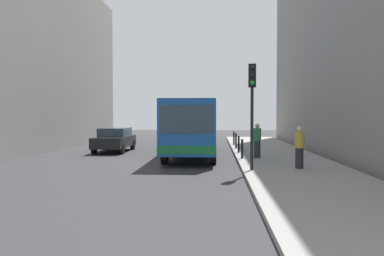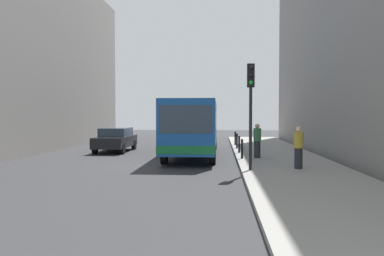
{
  "view_description": "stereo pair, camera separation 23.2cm",
  "coord_description": "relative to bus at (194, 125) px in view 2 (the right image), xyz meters",
  "views": [
    {
      "loc": [
        2.15,
        -17.42,
        2.29
      ],
      "look_at": [
        0.94,
        2.16,
        1.61
      ],
      "focal_mm": 35.89,
      "sensor_mm": 36.0,
      "label": 1
    },
    {
      "loc": [
        2.38,
        -17.41,
        2.29
      ],
      "look_at": [
        0.94,
        2.16,
        1.61
      ],
      "focal_mm": 35.89,
      "sensor_mm": 36.0,
      "label": 2
    }
  ],
  "objects": [
    {
      "name": "ground_plane",
      "position": [
        -0.89,
        -4.26,
        -1.73
      ],
      "size": [
        80.0,
        80.0,
        0.0
      ],
      "primitive_type": "plane",
      "color": "#2D2D30"
    },
    {
      "name": "sidewalk",
      "position": [
        4.51,
        -4.26,
        -1.65
      ],
      "size": [
        4.4,
        40.0,
        0.15
      ],
      "primitive_type": "cube",
      "color": "gray",
      "rests_on": "ground"
    },
    {
      "name": "bus",
      "position": [
        0.0,
        0.0,
        0.0
      ],
      "size": [
        2.58,
        11.03,
        3.0
      ],
      "rotation": [
        0.0,
        0.0,
        3.15
      ],
      "color": "#19519E",
      "rests_on": "ground"
    },
    {
      "name": "car_beside_bus",
      "position": [
        -5.01,
        1.77,
        -0.94
      ],
      "size": [
        1.87,
        4.41,
        1.48
      ],
      "rotation": [
        0.0,
        0.0,
        3.15
      ],
      "color": "black",
      "rests_on": "ground"
    },
    {
      "name": "car_behind_bus",
      "position": [
        -0.77,
        9.59,
        -0.94
      ],
      "size": [
        1.87,
        4.41,
        1.48
      ],
      "rotation": [
        0.0,
        0.0,
        3.14
      ],
      "color": "navy",
      "rests_on": "ground"
    },
    {
      "name": "traffic_light",
      "position": [
        2.66,
        -6.76,
        1.28
      ],
      "size": [
        0.28,
        0.33,
        4.1
      ],
      "color": "black",
      "rests_on": "sidewalk"
    },
    {
      "name": "bollard_near",
      "position": [
        2.56,
        -2.82,
        -1.1
      ],
      "size": [
        0.11,
        0.11,
        0.95
      ],
      "primitive_type": "cylinder",
      "color": "black",
      "rests_on": "sidewalk"
    },
    {
      "name": "bollard_mid",
      "position": [
        2.56,
        0.03,
        -1.1
      ],
      "size": [
        0.11,
        0.11,
        0.95
      ],
      "primitive_type": "cylinder",
      "color": "black",
      "rests_on": "sidewalk"
    },
    {
      "name": "bollard_far",
      "position": [
        2.56,
        2.88,
        -1.1
      ],
      "size": [
        0.11,
        0.11,
        0.95
      ],
      "primitive_type": "cylinder",
      "color": "black",
      "rests_on": "sidewalk"
    },
    {
      "name": "bollard_farthest",
      "position": [
        2.56,
        5.73,
        -1.1
      ],
      "size": [
        0.11,
        0.11,
        0.95
      ],
      "primitive_type": "cylinder",
      "color": "black",
      "rests_on": "sidewalk"
    },
    {
      "name": "pedestrian_near_signal",
      "position": [
        4.59,
        -6.25,
        -0.74
      ],
      "size": [
        0.38,
        0.38,
        1.68
      ],
      "rotation": [
        0.0,
        0.0,
        5.92
      ],
      "color": "#26262D",
      "rests_on": "sidewalk"
    },
    {
      "name": "pedestrian_mid_sidewalk",
      "position": [
        3.33,
        -2.46,
        -0.72
      ],
      "size": [
        0.38,
        0.38,
        1.71
      ],
      "rotation": [
        0.0,
        0.0,
        5.26
      ],
      "color": "#26262D",
      "rests_on": "sidewalk"
    }
  ]
}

